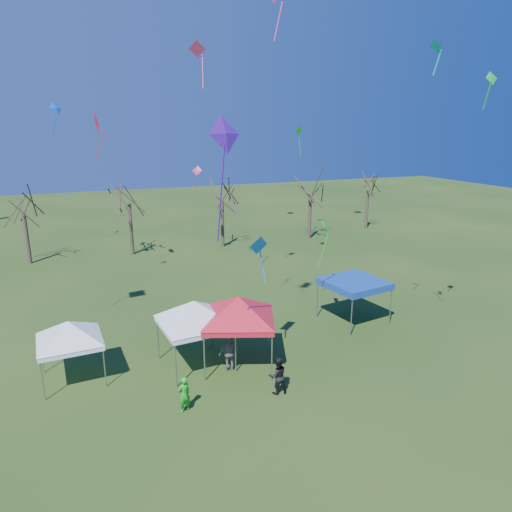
{
  "coord_description": "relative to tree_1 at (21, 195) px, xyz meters",
  "views": [
    {
      "loc": [
        -6.6,
        -16.58,
        11.04
      ],
      "look_at": [
        1.15,
        3.0,
        5.08
      ],
      "focal_mm": 32.0,
      "sensor_mm": 36.0,
      "label": 1
    }
  ],
  "objects": [
    {
      "name": "tree_3",
      "position": [
        16.8,
        -0.6,
        0.29
      ],
      "size": [
        3.59,
        3.59,
        7.91
      ],
      "color": "#3D2D21",
      "rests_on": "ground"
    },
    {
      "name": "tree_2",
      "position": [
        8.4,
        -0.27,
        0.5
      ],
      "size": [
        3.71,
        3.71,
        8.18
      ],
      "color": "#3D2D21",
      "rests_on": "ground"
    },
    {
      "name": "kite_17",
      "position": [
        16.42,
        -20.33,
        0.14
      ],
      "size": [
        0.99,
        1.04,
        2.69
      ],
      "rotation": [
        0.0,
        0.0,
        0.91
      ],
      "color": "green",
      "rests_on": "ground"
    },
    {
      "name": "tree_5",
      "position": [
        34.49,
        1.42,
        -0.06
      ],
      "size": [
        3.39,
        3.39,
        7.46
      ],
      "color": "#3D2D21",
      "rests_on": "ground"
    },
    {
      "name": "person_green",
      "position": [
        7.38,
        -25.28,
        -5.03
      ],
      "size": [
        0.65,
        0.54,
        1.52
      ],
      "primitive_type": "imported",
      "rotation": [
        0.0,
        0.0,
        3.5
      ],
      "color": "green",
      "rests_on": "ground"
    },
    {
      "name": "kite_24",
      "position": [
        11.3,
        -14.2,
        9.45
      ],
      "size": [
        1.12,
        0.85,
        2.59
      ],
      "rotation": [
        0.0,
        0.0,
        2.84
      ],
      "color": "#FF3875",
      "rests_on": "ground"
    },
    {
      "name": "kite_12",
      "position": [
        23.88,
        -2.13,
        4.89
      ],
      "size": [
        0.92,
        0.54,
        2.83
      ],
      "rotation": [
        0.0,
        0.0,
        3.52
      ],
      "color": "green",
      "rests_on": "ground"
    },
    {
      "name": "kite_22",
      "position": [
        16.27,
        -5.35,
        0.09
      ],
      "size": [
        0.9,
        0.96,
        2.6
      ],
      "rotation": [
        0.0,
        0.0,
        4.16
      ],
      "color": "purple",
      "rests_on": "ground"
    },
    {
      "name": "kite_5",
      "position": [
        9.21,
        -25.55,
        4.98
      ],
      "size": [
        1.47,
        0.95,
        4.57
      ],
      "rotation": [
        0.0,
        0.0,
        0.38
      ],
      "color": "#4B17A2",
      "rests_on": "ground"
    },
    {
      "name": "tree_1",
      "position": [
        0.0,
        0.0,
        0.0
      ],
      "size": [
        3.42,
        3.42,
        7.54
      ],
      "color": "#3D2D21",
      "rests_on": "ground"
    },
    {
      "name": "tent_red",
      "position": [
        10.7,
        -22.47,
        -2.54
      ],
      "size": [
        4.28,
        4.28,
        4.03
      ],
      "rotation": [
        0.0,
        0.0,
        -0.36
      ],
      "color": "gray",
      "rests_on": "ground"
    },
    {
      "name": "person_grey",
      "position": [
        10.09,
        -22.88,
        -4.92
      ],
      "size": [
        1.04,
        0.45,
        1.75
      ],
      "primitive_type": "imported",
      "rotation": [
        0.0,
        0.0,
        3.11
      ],
      "color": "slate",
      "rests_on": "ground"
    },
    {
      "name": "kite_25",
      "position": [
        19.15,
        -24.37,
        8.57
      ],
      "size": [
        0.49,
        0.7,
        1.51
      ],
      "rotation": [
        0.0,
        0.0,
        1.53
      ],
      "color": "#0BAFA8",
      "rests_on": "ground"
    },
    {
      "name": "kite_19",
      "position": [
        13.59,
        -4.18,
        1.78
      ],
      "size": [
        0.94,
        0.84,
        2.27
      ],
      "rotation": [
        0.0,
        0.0,
        5.67
      ],
      "color": "#D12E70",
      "rests_on": "ground"
    },
    {
      "name": "person_dark",
      "position": [
        11.4,
        -25.47,
        -4.96
      ],
      "size": [
        0.86,
        0.69,
        1.67
      ],
      "primitive_type": "imported",
      "rotation": [
        0.0,
        0.0,
        3.07
      ],
      "color": "black",
      "rests_on": "ground"
    },
    {
      "name": "tree_4",
      "position": [
        26.12,
        -0.65,
        0.27
      ],
      "size": [
        3.58,
        3.58,
        7.89
      ],
      "color": "#3D2D21",
      "rests_on": "ground"
    },
    {
      "name": "ground",
      "position": [
        10.77,
        -24.65,
        -5.79
      ],
      "size": [
        140.0,
        140.0,
        0.0
      ],
      "primitive_type": "plane",
      "color": "#204014",
      "rests_on": "ground"
    },
    {
      "name": "tent_blue",
      "position": [
        18.65,
        -20.13,
        -3.48
      ],
      "size": [
        3.67,
        3.67,
        2.52
      ],
      "rotation": [
        0.0,
        0.0,
        0.16
      ],
      "color": "gray",
      "rests_on": "ground"
    },
    {
      "name": "kite_13",
      "position": [
        3.4,
        -3.71,
        6.56
      ],
      "size": [
        1.19,
        1.19,
        2.78
      ],
      "rotation": [
        0.0,
        0.0,
        0.78
      ],
      "color": "blue",
      "rests_on": "ground"
    },
    {
      "name": "kite_1",
      "position": [
        11.49,
        -23.01,
        0.18
      ],
      "size": [
        1.04,
        0.63,
        2.22
      ],
      "rotation": [
        0.0,
        0.0,
        3.36
      ],
      "color": "#1579E7",
      "rests_on": "ground"
    },
    {
      "name": "tent_white_west",
      "position": [
        3.25,
        -21.08,
        -3.12
      ],
      "size": [
        3.74,
        3.74,
        3.31
      ],
      "rotation": [
        0.0,
        0.0,
        0.07
      ],
      "color": "gray",
      "rests_on": "ground"
    },
    {
      "name": "kite_9",
      "position": [
        21.71,
        -25.12,
        7.29
      ],
      "size": [
        0.66,
        0.35,
        1.67
      ],
      "rotation": [
        0.0,
        0.0,
        6.24
      ],
      "color": "green",
      "rests_on": "ground"
    },
    {
      "name": "tent_white_mid",
      "position": [
        8.74,
        -21.84,
        -2.71
      ],
      "size": [
        4.31,
        4.31,
        3.82
      ],
      "rotation": [
        0.0,
        0.0,
        0.1
      ],
      "color": "gray",
      "rests_on": "ground"
    },
    {
      "name": "kite_11",
      "position": [
        6.03,
        -6.8,
        5.55
      ],
      "size": [
        0.86,
        1.48,
        3.23
      ],
      "rotation": [
        0.0,
        0.0,
        1.7
      ],
      "color": "red",
      "rests_on": "ground"
    }
  ]
}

